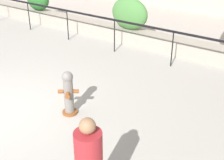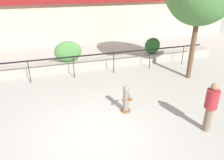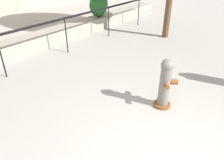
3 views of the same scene
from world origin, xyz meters
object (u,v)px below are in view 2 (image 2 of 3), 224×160
Objects in this scene: hedge_bush_2 at (152,46)px; fire_hydrant at (126,99)px; hedge_bush_1 at (68,52)px; pedestrian at (211,105)px.

fire_hydrant is (-3.58, -4.93, -0.44)m from hedge_bush_2.
hedge_bush_1 reaches higher than hedge_bush_2.
pedestrian reaches higher than hedge_bush_2.
hedge_bush_1 is 7.74m from pedestrian.
hedge_bush_1 is 5.08m from hedge_bush_2.
hedge_bush_1 is 5.18m from fire_hydrant.
hedge_bush_2 is at bearing 78.19° from pedestrian.
pedestrian is (3.65, -6.82, -0.09)m from hedge_bush_1.
hedge_bush_1 is at bearing 180.00° from hedge_bush_2.
hedge_bush_1 is 1.35× the size of fire_hydrant.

